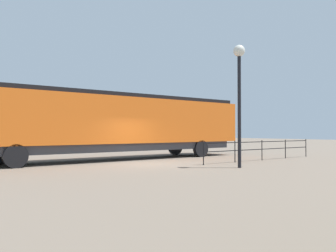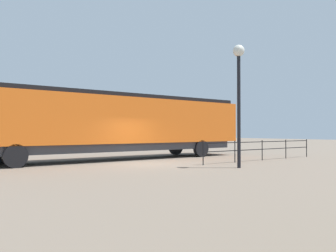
{
  "view_description": "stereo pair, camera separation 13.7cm",
  "coord_description": "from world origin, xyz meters",
  "views": [
    {
      "loc": [
        14.67,
        -9.9,
        1.67
      ],
      "look_at": [
        -0.98,
        2.06,
        1.99
      ],
      "focal_mm": 36.61,
      "sensor_mm": 36.0,
      "label": 1
    },
    {
      "loc": [
        14.76,
        -9.79,
        1.67
      ],
      "look_at": [
        -0.98,
        2.06,
        1.99
      ],
      "focal_mm": 36.61,
      "sensor_mm": 36.0,
      "label": 2
    }
  ],
  "objects": [
    {
      "name": "lamp_post",
      "position": [
        4.14,
        2.31,
        4.13
      ],
      "size": [
        0.54,
        0.54,
        5.69
      ],
      "color": "black",
      "rests_on": "ground_plane"
    },
    {
      "name": "ground_plane",
      "position": [
        0.0,
        0.0,
        0.0
      ],
      "size": [
        120.0,
        120.0,
        0.0
      ],
      "primitive_type": "plane",
      "color": "#756656"
    },
    {
      "name": "locomotive",
      "position": [
        -3.33,
        0.38,
        2.2
      ],
      "size": [
        2.98,
        17.97,
        3.88
      ],
      "color": "orange",
      "rests_on": "ground_plane"
    },
    {
      "name": "platform_fence",
      "position": [
        2.17,
        6.55,
        0.77
      ],
      "size": [
        0.05,
        9.37,
        1.17
      ],
      "color": "black",
      "rests_on": "ground_plane"
    }
  ]
}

